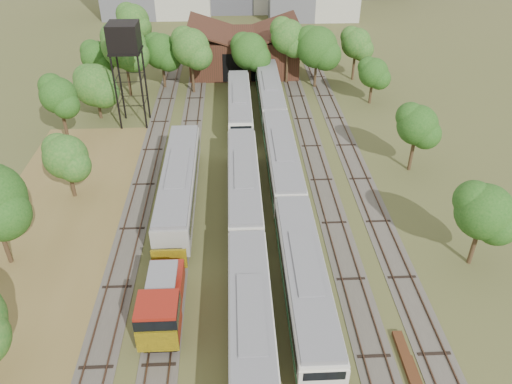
{
  "coord_description": "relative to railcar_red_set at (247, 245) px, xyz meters",
  "views": [
    {
      "loc": [
        -2.74,
        -17.69,
        27.01
      ],
      "look_at": [
        -0.96,
        19.35,
        2.5
      ],
      "focal_mm": 35.0,
      "sensor_mm": 36.0,
      "label": 1
    }
  ],
  "objects": [
    {
      "name": "dry_grass_patch",
      "position": [
        -16.0,
        -4.74,
        -1.89
      ],
      "size": [
        14.0,
        60.0,
        0.04
      ],
      "primitive_type": "cube",
      "color": "brown",
      "rests_on": "ground"
    },
    {
      "name": "tracks",
      "position": [
        1.33,
        12.26,
        -1.86
      ],
      "size": [
        24.6,
        80.0,
        0.19
      ],
      "color": "#4C473D",
      "rests_on": "ground"
    },
    {
      "name": "railcar_red_set",
      "position": [
        0.0,
        0.0,
        0.0
      ],
      "size": [
        2.92,
        34.58,
        3.6
      ],
      "color": "black",
      "rests_on": "ground"
    },
    {
      "name": "railcar_green_set",
      "position": [
        4.0,
        13.2,
        0.03
      ],
      "size": [
        2.96,
        52.07,
        3.66
      ],
      "color": "black",
      "rests_on": "ground"
    },
    {
      "name": "railcar_rear",
      "position": [
        0.0,
        27.25,
        -0.06
      ],
      "size": [
        2.82,
        16.08,
        3.48
      ],
      "color": "black",
      "rests_on": "ground"
    },
    {
      "name": "shunter_locomotive",
      "position": [
        -6.0,
        -5.88,
        -0.18
      ],
      "size": [
        2.74,
        8.1,
        3.59
      ],
      "color": "black",
      "rests_on": "ground"
    },
    {
      "name": "old_grey_coach",
      "position": [
        -6.0,
        9.01,
        0.16
      ],
      "size": [
        3.06,
        18.0,
        3.78
      ],
      "color": "black",
      "rests_on": "ground"
    },
    {
      "name": "water_tower",
      "position": [
        -12.9,
        26.62,
        8.4
      ],
      "size": [
        3.54,
        3.54,
        12.22
      ],
      "color": "black",
      "rests_on": "ground"
    },
    {
      "name": "maintenance_shed",
      "position": [
        1.0,
        45.24,
        1.01
      ],
      "size": [
        16.45,
        11.55,
        7.58
      ],
      "color": "#382014",
      "rests_on": "ground"
    },
    {
      "name": "tree_band_left",
      "position": [
        -17.63,
        14.43,
        3.42
      ],
      "size": [
        8.1,
        76.9,
        8.94
      ],
      "color": "#382616",
      "rests_on": "ground"
    },
    {
      "name": "tree_band_far",
      "position": [
        -0.76,
        37.64,
        4.07
      ],
      "size": [
        37.14,
        9.59,
        9.82
      ],
      "color": "#382616",
      "rests_on": "ground"
    },
    {
      "name": "tree_band_right",
      "position": [
        17.7,
        12.79,
        2.93
      ],
      "size": [
        4.6,
        36.27,
        7.23
      ],
      "color": "#382616",
      "rests_on": "ground"
    }
  ]
}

